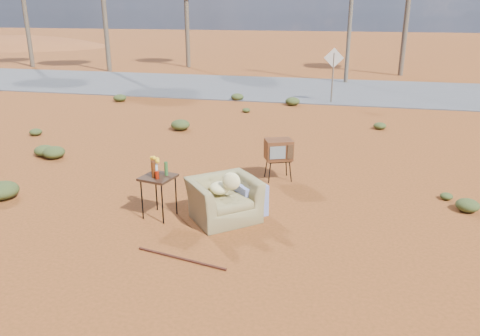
# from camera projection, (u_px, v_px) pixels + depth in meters

# --- Properties ---
(ground) EXTENTS (140.00, 140.00, 0.00)m
(ground) POSITION_uv_depth(u_px,v_px,m) (217.00, 229.00, 8.29)
(ground) COLOR brown
(ground) RESTS_ON ground
(highway) EXTENTS (140.00, 7.00, 0.04)m
(highway) POSITION_uv_depth(u_px,v_px,m) (301.00, 89.00, 22.10)
(highway) COLOR #565659
(highway) RESTS_ON ground
(dirt_mound) EXTENTS (26.00, 18.00, 2.00)m
(dirt_mound) POSITION_uv_depth(u_px,v_px,m) (15.00, 46.00, 45.90)
(dirt_mound) COLOR brown
(dirt_mound) RESTS_ON ground
(armchair) EXTENTS (1.49, 1.56, 1.03)m
(armchair) POSITION_uv_depth(u_px,v_px,m) (229.00, 193.00, 8.59)
(armchair) COLOR olive
(armchair) RESTS_ON ground
(tv_unit) EXTENTS (0.71, 0.64, 0.94)m
(tv_unit) POSITION_uv_depth(u_px,v_px,m) (279.00, 150.00, 10.42)
(tv_unit) COLOR black
(tv_unit) RESTS_ON ground
(side_table) EXTENTS (0.67, 0.67, 1.12)m
(side_table) POSITION_uv_depth(u_px,v_px,m) (157.00, 174.00, 8.55)
(side_table) COLOR #331F12
(side_table) RESTS_ON ground
(rusty_bar) EXTENTS (1.54, 0.36, 0.04)m
(rusty_bar) POSITION_uv_depth(u_px,v_px,m) (181.00, 258.00, 7.27)
(rusty_bar) COLOR #4A1F13
(rusty_bar) RESTS_ON ground
(road_sign) EXTENTS (0.78, 0.06, 2.19)m
(road_sign) POSITION_uv_depth(u_px,v_px,m) (333.00, 66.00, 18.54)
(road_sign) COLOR brown
(road_sign) RESTS_ON ground
(scrub_patch) EXTENTS (17.49, 8.07, 0.33)m
(scrub_patch) POSITION_uv_depth(u_px,v_px,m) (231.00, 148.00, 12.48)
(scrub_patch) COLOR #3F4A20
(scrub_patch) RESTS_ON ground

